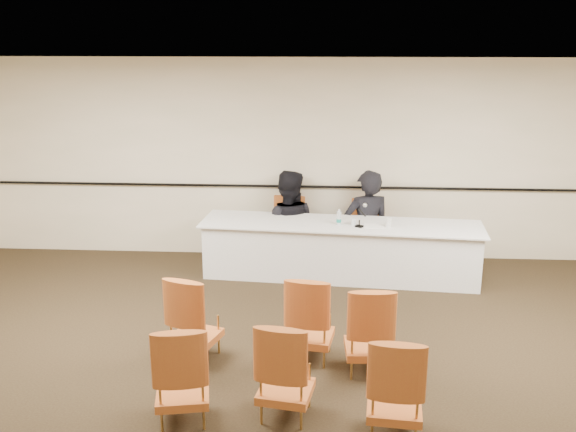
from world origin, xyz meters
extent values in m
plane|color=black|center=(0.00, 0.00, 0.00)|extent=(10.00, 10.00, 0.00)
plane|color=silver|center=(0.00, 0.00, 3.00)|extent=(10.00, 10.00, 0.00)
cube|color=beige|center=(0.00, 4.00, 1.50)|extent=(10.00, 0.04, 3.00)
cube|color=black|center=(0.00, 3.96, 1.10)|extent=(9.80, 0.04, 0.03)
imported|color=black|center=(0.85, 3.66, 0.47)|extent=(0.80, 0.62, 1.92)
imported|color=black|center=(-0.33, 3.75, 0.45)|extent=(0.95, 0.77, 1.87)
cube|color=white|center=(0.92, 3.01, 0.78)|extent=(0.31, 0.24, 0.00)
cylinder|color=white|center=(0.63, 3.04, 0.83)|extent=(0.07, 0.07, 0.10)
cylinder|color=silver|center=(1.10, 2.98, 0.85)|extent=(0.09, 0.09, 0.13)
camera|label=1|loc=(0.25, -5.45, 3.35)|focal=40.00mm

